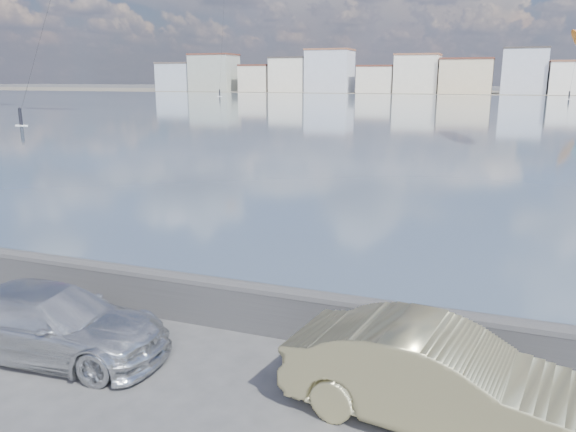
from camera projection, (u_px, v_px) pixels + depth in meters
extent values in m
plane|color=#333335|center=(151.00, 389.00, 9.54)|extent=(700.00, 700.00, 0.00)
cube|color=#394B5B|center=(467.00, 109.00, 92.74)|extent=(500.00, 177.00, 0.00)
cube|color=#4C473D|center=(486.00, 93.00, 191.39)|extent=(500.00, 60.00, 0.00)
cube|color=#28282B|center=(222.00, 306.00, 11.89)|extent=(400.00, 0.35, 0.90)
cylinder|color=#28282B|center=(222.00, 286.00, 11.78)|extent=(400.00, 0.36, 0.36)
cube|color=#9EA8B7|center=(178.00, 78.00, 215.49)|extent=(14.00, 11.00, 10.00)
cube|color=#4C423D|center=(178.00, 63.00, 214.21)|extent=(14.28, 11.22, 0.60)
cube|color=gray|center=(214.00, 73.00, 209.86)|extent=(16.00, 12.00, 13.00)
cube|color=#562D23|center=(214.00, 55.00, 208.23)|extent=(16.32, 12.24, 0.60)
cube|color=beige|center=(257.00, 79.00, 204.40)|extent=(11.00, 10.00, 9.00)
cube|color=#562D23|center=(257.00, 65.00, 203.25)|extent=(11.22, 10.20, 0.60)
cube|color=beige|center=(291.00, 75.00, 199.69)|extent=(13.00, 11.00, 11.50)
cube|color=#383330|center=(291.00, 58.00, 198.23)|extent=(13.26, 11.22, 0.60)
cube|color=#B2B7C6|center=(330.00, 72.00, 194.46)|extent=(15.00, 12.00, 14.00)
cube|color=brown|center=(330.00, 50.00, 192.71)|extent=(15.30, 12.24, 0.60)
cube|color=beige|center=(376.00, 80.00, 189.52)|extent=(12.00, 10.00, 8.50)
cube|color=#562D23|center=(377.00, 66.00, 188.43)|extent=(12.24, 10.20, 0.60)
cube|color=beige|center=(417.00, 74.00, 184.52)|extent=(14.00, 11.00, 12.00)
cube|color=brown|center=(418.00, 55.00, 183.00)|extent=(14.28, 11.22, 0.60)
cube|color=beige|center=(466.00, 77.00, 179.44)|extent=(16.00, 13.00, 10.50)
cube|color=#562D23|center=(468.00, 59.00, 178.10)|extent=(16.32, 13.26, 0.60)
cube|color=#B2B7C6|center=(524.00, 72.00, 173.30)|extent=(13.00, 10.00, 13.50)
cube|color=#383330|center=(526.00, 48.00, 171.61)|extent=(13.26, 10.20, 0.60)
cube|color=white|center=(575.00, 79.00, 168.86)|extent=(15.00, 12.00, 9.50)
imported|color=silver|center=(51.00, 323.00, 10.57)|extent=(4.73, 2.25, 1.33)
imported|color=tan|center=(439.00, 378.00, 8.42)|extent=(4.88, 2.31, 1.54)
cube|color=white|center=(220.00, 96.00, 153.92)|extent=(1.40, 0.42, 0.08)
cylinder|color=black|center=(220.00, 93.00, 153.70)|extent=(0.36, 0.36, 1.70)
sphere|color=black|center=(220.00, 90.00, 153.49)|extent=(0.28, 0.28, 0.28)
cylinder|color=black|center=(222.00, 33.00, 154.16)|extent=(1.79, 8.88, 31.41)
cube|color=white|center=(569.00, 99.00, 134.34)|extent=(1.40, 0.42, 0.08)
cylinder|color=black|center=(569.00, 95.00, 134.12)|extent=(0.36, 0.36, 1.70)
sphere|color=black|center=(570.00, 91.00, 133.91)|extent=(0.28, 0.28, 0.28)
cylinder|color=black|center=(574.00, 67.00, 135.39)|extent=(1.39, 6.75, 12.30)
cube|color=white|center=(21.00, 125.00, 61.25)|extent=(1.40, 0.42, 0.08)
cylinder|color=black|center=(20.00, 117.00, 61.03)|extent=(0.36, 0.36, 1.70)
sphere|color=black|center=(19.00, 109.00, 60.81)|extent=(0.28, 0.28, 0.28)
cylinder|color=black|center=(48.00, 7.00, 65.71)|extent=(3.55, 15.46, 23.62)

